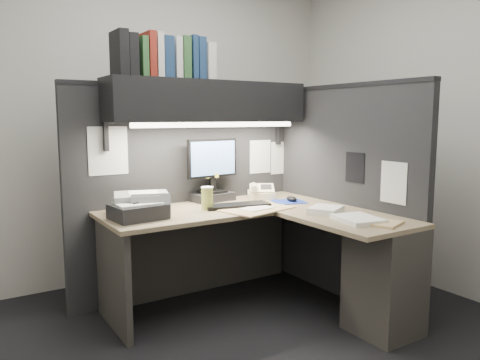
# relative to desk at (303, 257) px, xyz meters

# --- Properties ---
(floor) EXTENTS (3.50, 3.50, 0.00)m
(floor) POSITION_rel_desk_xyz_m (-0.43, 0.00, -0.44)
(floor) COLOR black
(floor) RESTS_ON ground
(wall_back) EXTENTS (3.50, 0.04, 2.70)m
(wall_back) POSITION_rel_desk_xyz_m (-0.43, 1.50, 0.91)
(wall_back) COLOR beige
(wall_back) RESTS_ON floor
(wall_right) EXTENTS (0.04, 3.00, 2.70)m
(wall_right) POSITION_rel_desk_xyz_m (1.32, 0.00, 0.91)
(wall_right) COLOR beige
(wall_right) RESTS_ON floor
(partition_back) EXTENTS (1.90, 0.06, 1.60)m
(partition_back) POSITION_rel_desk_xyz_m (-0.40, 0.93, 0.36)
(partition_back) COLOR black
(partition_back) RESTS_ON floor
(partition_right) EXTENTS (0.06, 1.50, 1.60)m
(partition_right) POSITION_rel_desk_xyz_m (0.55, 0.18, 0.36)
(partition_right) COLOR black
(partition_right) RESTS_ON floor
(desk) EXTENTS (1.70, 1.53, 0.73)m
(desk) POSITION_rel_desk_xyz_m (0.00, 0.00, 0.00)
(desk) COLOR #8A7457
(desk) RESTS_ON floor
(overhead_shelf) EXTENTS (1.55, 0.34, 0.30)m
(overhead_shelf) POSITION_rel_desk_xyz_m (-0.30, 0.75, 1.06)
(overhead_shelf) COLOR black
(overhead_shelf) RESTS_ON partition_back
(task_light_tube) EXTENTS (1.32, 0.04, 0.04)m
(task_light_tube) POSITION_rel_desk_xyz_m (-0.30, 0.61, 0.89)
(task_light_tube) COLOR white
(task_light_tube) RESTS_ON overhead_shelf
(monitor) EXTENTS (0.45, 0.24, 0.49)m
(monitor) POSITION_rel_desk_xyz_m (-0.24, 0.82, 0.48)
(monitor) COLOR black
(monitor) RESTS_ON desk
(keyboard) EXTENTS (0.51, 0.25, 0.02)m
(keyboard) POSITION_rel_desk_xyz_m (-0.21, 0.50, 0.30)
(keyboard) COLOR black
(keyboard) RESTS_ON desk
(mousepad) EXTENTS (0.29, 0.27, 0.00)m
(mousepad) POSITION_rel_desk_xyz_m (0.24, 0.46, 0.29)
(mousepad) COLOR navy
(mousepad) RESTS_ON desk
(mouse) EXTENTS (0.07, 0.10, 0.04)m
(mouse) POSITION_rel_desk_xyz_m (0.26, 0.45, 0.31)
(mouse) COLOR black
(mouse) RESTS_ON mousepad
(telephone) EXTENTS (0.30, 0.30, 0.09)m
(telephone) POSITION_rel_desk_xyz_m (0.16, 0.72, 0.33)
(telephone) COLOR beige
(telephone) RESTS_ON desk
(coffee_cup) EXTENTS (0.09, 0.09, 0.15)m
(coffee_cup) POSITION_rel_desk_xyz_m (-0.44, 0.53, 0.36)
(coffee_cup) COLOR #B9A94A
(coffee_cup) RESTS_ON desk
(printer) EXTENTS (0.43, 0.40, 0.14)m
(printer) POSITION_rel_desk_xyz_m (-0.89, 0.63, 0.36)
(printer) COLOR gray
(printer) RESTS_ON desk
(notebook_stack) EXTENTS (0.35, 0.30, 0.10)m
(notebook_stack) POSITION_rel_desk_xyz_m (-0.97, 0.50, 0.34)
(notebook_stack) COLOR black
(notebook_stack) RESTS_ON desk
(open_folder) EXTENTS (0.55, 0.43, 0.01)m
(open_folder) POSITION_rel_desk_xyz_m (-0.14, 0.34, 0.29)
(open_folder) COLOR tan
(open_folder) RESTS_ON desk
(paper_stack_a) EXTENTS (0.30, 0.28, 0.04)m
(paper_stack_a) POSITION_rel_desk_xyz_m (0.18, -0.02, 0.31)
(paper_stack_a) COLOR white
(paper_stack_a) RESTS_ON desk
(paper_stack_b) EXTENTS (0.29, 0.33, 0.03)m
(paper_stack_b) POSITION_rel_desk_xyz_m (0.18, -0.32, 0.30)
(paper_stack_b) COLOR white
(paper_stack_b) RESTS_ON desk
(manila_stack) EXTENTS (0.30, 0.33, 0.02)m
(manila_stack) POSITION_rel_desk_xyz_m (0.23, -0.42, 0.29)
(manila_stack) COLOR tan
(manila_stack) RESTS_ON desk
(binder_row) EXTENTS (0.72, 0.25, 0.31)m
(binder_row) POSITION_rel_desk_xyz_m (-0.65, 0.76, 1.35)
(binder_row) COLOR black
(binder_row) RESTS_ON overhead_shelf
(pinned_papers) EXTENTS (1.76, 1.31, 0.51)m
(pinned_papers) POSITION_rel_desk_xyz_m (-0.00, 0.56, 0.61)
(pinned_papers) COLOR white
(pinned_papers) RESTS_ON partition_back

